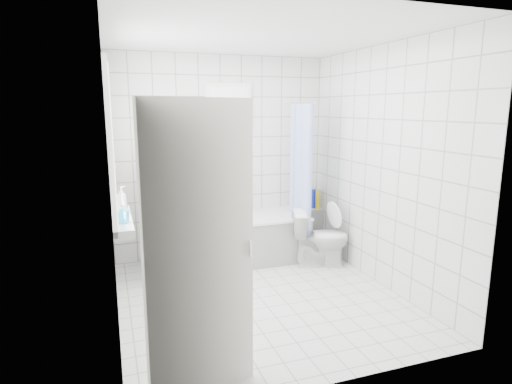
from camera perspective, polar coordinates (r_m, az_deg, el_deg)
name	(u,v)px	position (r m, az deg, el deg)	size (l,w,h in m)	color
ground	(260,298)	(4.57, 0.52, -13.90)	(3.00, 3.00, 0.00)	white
ceiling	(260,35)	(4.20, 0.59, 20.24)	(3.00, 3.00, 0.00)	white
wall_back	(221,158)	(5.62, -4.63, 4.59)	(2.80, 0.02, 2.60)	white
wall_front	(337,207)	(2.85, 10.79, -1.93)	(2.80, 0.02, 2.60)	white
wall_left	(110,182)	(3.95, -18.93, 1.28)	(0.02, 3.00, 2.60)	white
wall_right	(381,168)	(4.84, 16.37, 3.14)	(0.02, 3.00, 2.60)	white
window_left	(112,145)	(4.21, -18.61, 5.99)	(0.01, 0.90, 1.40)	white
window_back	(229,107)	(5.56, -3.60, 11.25)	(0.50, 0.01, 0.50)	white
window_sill	(122,221)	(4.34, -17.41, -3.75)	(0.18, 1.02, 0.08)	white
door	(202,257)	(2.77, -7.21, -8.65)	(0.04, 0.80, 2.00)	silver
bathtub	(235,239)	(5.49, -2.76, -6.33)	(1.83, 0.77, 0.58)	white
partition_wall	(156,211)	(5.14, -13.17, -2.51)	(0.15, 0.85, 1.50)	white
tiled_ledge	(310,227)	(6.14, 7.24, -4.66)	(0.40, 0.24, 0.55)	white
toilet	(320,238)	(5.40, 8.57, -6.09)	(0.39, 0.68, 0.70)	white
curtain_rod	(300,103)	(5.51, 5.86, 11.74)	(0.02, 0.02, 0.80)	silver
shower_curtain	(303,175)	(5.46, 6.25, 2.26)	(0.14, 0.48, 1.78)	#5578FB
tub_faucet	(235,191)	(5.69, -2.80, 0.12)	(0.18, 0.06, 0.06)	silver
sill_bottles	(122,203)	(4.40, -17.45, -1.41)	(0.15, 0.60, 0.28)	silver
ledge_bottles	(314,200)	(6.01, 7.69, -1.08)	(0.21, 0.16, 0.27)	#1B2BDD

